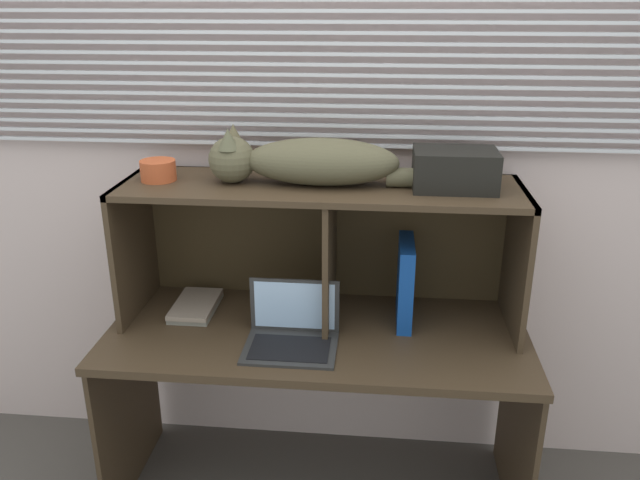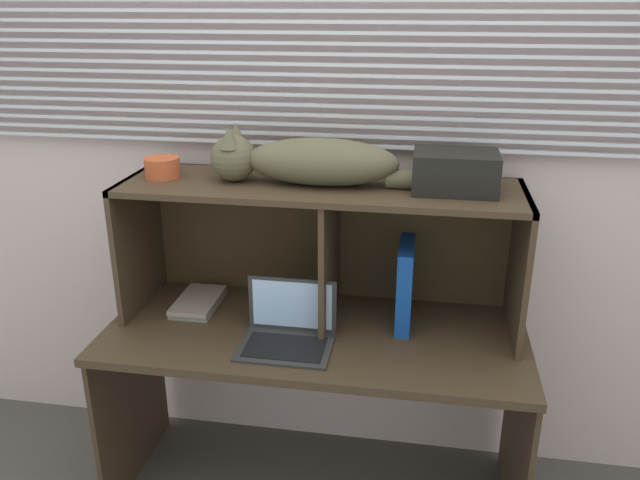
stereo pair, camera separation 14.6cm
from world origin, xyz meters
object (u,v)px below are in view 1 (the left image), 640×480
(small_basket, at_px, (158,170))
(storage_box, at_px, (455,169))
(cat, at_px, (308,161))
(laptop, at_px, (292,333))
(binder_upright, at_px, (405,282))
(book_stack, at_px, (196,306))

(small_basket, height_order, storage_box, storage_box)
(cat, xyz_separation_m, laptop, (-0.03, -0.21, -0.55))
(binder_upright, bearing_deg, small_basket, 180.00)
(cat, height_order, book_stack, cat)
(laptop, height_order, binder_upright, binder_upright)
(cat, relative_size, binder_upright, 2.91)
(binder_upright, bearing_deg, book_stack, 179.96)
(cat, bearing_deg, binder_upright, 0.00)
(laptop, height_order, book_stack, laptop)
(laptop, bearing_deg, small_basket, 157.08)
(cat, height_order, laptop, cat)
(book_stack, relative_size, storage_box, 0.96)
(small_basket, bearing_deg, cat, 0.00)
(laptop, distance_m, storage_box, 0.78)
(binder_upright, xyz_separation_m, small_basket, (-0.88, 0.00, 0.39))
(laptop, relative_size, storage_box, 1.13)
(laptop, bearing_deg, book_stack, 152.18)
(small_basket, distance_m, storage_box, 1.02)
(cat, relative_size, storage_box, 3.24)
(book_stack, relative_size, small_basket, 2.14)
(laptop, height_order, small_basket, small_basket)
(storage_box, bearing_deg, laptop, -158.42)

